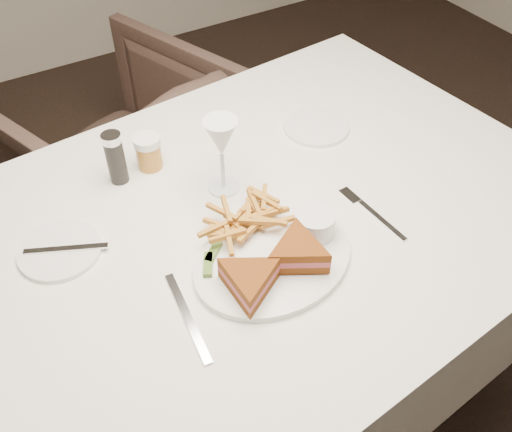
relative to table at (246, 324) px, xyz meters
The scene contains 3 objects.
table is the anchor object (origin of this frame).
chair_far 0.85m from the table, 90.68° to the left, with size 0.70×0.65×0.72m, color #433029.
table_setting 0.41m from the table, 116.01° to the right, with size 0.82×0.60×0.18m.
Camera 1 is at (-0.37, -0.38, 1.58)m, focal length 40.00 mm.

